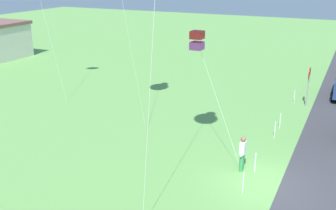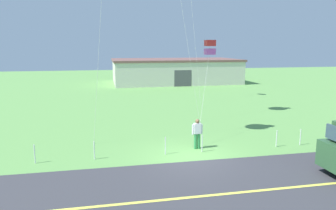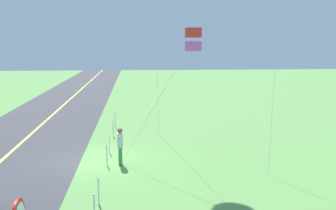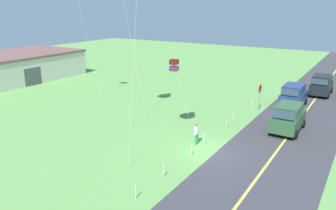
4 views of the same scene
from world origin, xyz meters
TOP-DOWN VIEW (x-y plane):
  - ground_plane at (0.00, 0.00)m, footprint 120.00×120.00m
  - person_adult_near at (0.75, 1.26)m, footprint 0.58×0.22m
  - kite_red_low at (2.32, 4.10)m, footprint 1.86×3.14m
  - fence_post_0 at (-7.21, 0.70)m, footprint 0.05×0.05m
  - fence_post_1 at (-4.53, 0.70)m, footprint 0.05×0.05m
  - fence_post_2 at (-1.07, 0.70)m, footprint 0.05×0.05m
  - fence_post_3 at (0.85, 0.70)m, footprint 0.05×0.05m
  - fence_post_4 at (5.03, 0.70)m, footprint 0.05×0.05m
  - fence_post_5 at (6.45, 0.70)m, footprint 0.05×0.05m

SIDE VIEW (x-z plane):
  - ground_plane at x=0.00m, z-range -0.10..0.00m
  - fence_post_0 at x=-7.21m, z-range 0.00..0.90m
  - fence_post_1 at x=-4.53m, z-range 0.00..0.90m
  - fence_post_2 at x=-1.07m, z-range 0.00..0.90m
  - fence_post_3 at x=0.85m, z-range 0.00..0.90m
  - fence_post_4 at x=5.03m, z-range 0.00..0.90m
  - fence_post_5 at x=6.45m, z-range 0.00..0.90m
  - person_adult_near at x=0.75m, z-range 0.06..1.66m
  - kite_red_low at x=2.32m, z-range 2.41..8.12m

